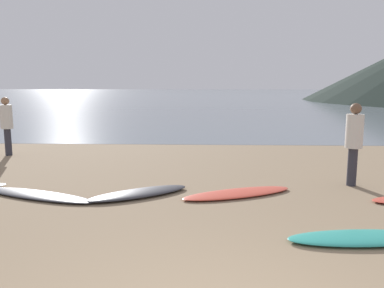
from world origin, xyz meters
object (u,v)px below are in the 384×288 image
(surfboard_2, at_px, (139,193))
(person_1, at_px, (7,121))
(surfboard_4, at_px, (362,238))
(surfboard_3, at_px, (238,193))
(surfboard_1, at_px, (38,195))
(person_0, at_px, (354,138))

(surfboard_2, bearing_deg, person_1, 105.88)
(surfboard_4, height_order, person_1, person_1)
(surfboard_3, relative_size, person_1, 1.31)
(surfboard_1, distance_m, surfboard_3, 3.58)
(surfboard_3, distance_m, surfboard_4, 2.49)
(surfboard_4, bearing_deg, person_1, 137.80)
(surfboard_1, xyz_separation_m, surfboard_3, (3.57, 0.25, 0.00))
(surfboard_3, bearing_deg, surfboard_2, 160.61)
(surfboard_1, relative_size, surfboard_4, 1.22)
(person_0, bearing_deg, surfboard_1, -58.10)
(surfboard_2, bearing_deg, person_0, -20.73)
(surfboard_1, height_order, surfboard_4, surfboard_4)
(surfboard_1, bearing_deg, surfboard_3, 24.07)
(surfboard_3, height_order, person_0, person_0)
(surfboard_2, xyz_separation_m, person_1, (-4.31, 3.79, 0.91))
(surfboard_2, bearing_deg, surfboard_1, 151.54)
(person_0, xyz_separation_m, person_1, (-8.39, 2.91, -0.00))
(surfboard_1, bearing_deg, person_0, 29.79)
(surfboard_3, bearing_deg, person_1, 125.81)
(surfboard_2, relative_size, surfboard_4, 0.98)
(surfboard_1, height_order, person_1, person_1)
(person_0, distance_m, person_1, 8.88)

